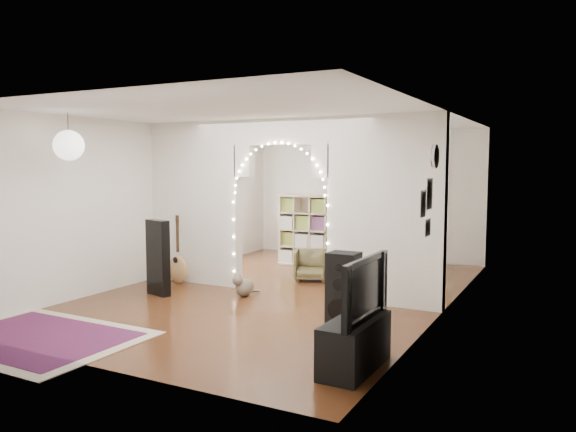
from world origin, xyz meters
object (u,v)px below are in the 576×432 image
at_px(acoustic_guitar, 178,258).
at_px(bookcase, 312,230).
at_px(floor_speaker, 343,291).
at_px(dining_chair_left, 311,265).
at_px(dining_chair_right, 329,249).
at_px(media_console, 355,344).
at_px(dining_table, 365,239).

xyz_separation_m(acoustic_guitar, bookcase, (1.30, 2.56, 0.27)).
xyz_separation_m(floor_speaker, bookcase, (-2.14, 3.69, 0.23)).
height_order(dining_chair_left, dining_chair_right, dining_chair_left).
height_order(media_console, dining_chair_right, media_console).
xyz_separation_m(floor_speaker, dining_table, (-0.85, 3.13, 0.21)).
relative_size(acoustic_guitar, floor_speaker, 1.04).
bearing_deg(bookcase, media_console, -68.98).
xyz_separation_m(dining_chair_left, dining_chair_right, (-0.53, 2.02, -0.04)).
bearing_deg(dining_table, dining_chair_right, 143.54).
distance_m(bookcase, dining_chair_left, 1.48).
distance_m(dining_table, dining_chair_left, 1.10).
distance_m(floor_speaker, bookcase, 4.27).
bearing_deg(dining_chair_left, dining_chair_right, 83.24).
bearing_deg(acoustic_guitar, media_console, -15.71).
distance_m(media_console, bookcase, 5.66).
bearing_deg(dining_table, acoustic_guitar, -132.44).
bearing_deg(media_console, dining_table, 109.81).
bearing_deg(media_console, floor_speaker, 117.78).
height_order(bookcase, dining_table, bookcase).
distance_m(media_console, dining_chair_right, 6.28).
relative_size(media_console, bookcase, 0.71).
bearing_deg(floor_speaker, dining_table, 105.40).
height_order(floor_speaker, media_console, floor_speaker).
relative_size(acoustic_guitar, dining_table, 0.74).
distance_m(bookcase, dining_table, 1.41).
bearing_deg(floor_speaker, dining_chair_right, 115.46).
bearing_deg(dining_chair_right, dining_chair_left, -87.37).
bearing_deg(bookcase, dining_chair_right, 77.92).
height_order(floor_speaker, bookcase, bookcase).
height_order(floor_speaker, dining_chair_left, floor_speaker).
xyz_separation_m(media_console, dining_chair_left, (-2.18, 3.64, 0.01)).
bearing_deg(floor_speaker, media_console, -63.25).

